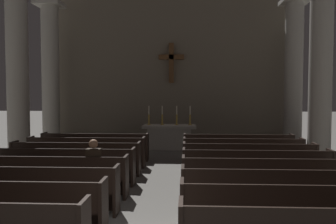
# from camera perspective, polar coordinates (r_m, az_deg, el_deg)

# --- Properties ---
(pew_left_row_3) EXTENTS (3.69, 0.50, 0.95)m
(pew_left_row_3) POSITION_cam_1_polar(r_m,az_deg,el_deg) (7.89, -21.30, -10.99)
(pew_left_row_3) COLOR black
(pew_left_row_3) RESTS_ON ground
(pew_left_row_4) EXTENTS (3.69, 0.50, 0.95)m
(pew_left_row_4) POSITION_cam_1_polar(r_m,az_deg,el_deg) (8.89, -18.30, -9.34)
(pew_left_row_4) COLOR black
(pew_left_row_4) RESTS_ON ground
(pew_left_row_5) EXTENTS (3.69, 0.50, 0.95)m
(pew_left_row_5) POSITION_cam_1_polar(r_m,az_deg,el_deg) (9.92, -15.94, -8.01)
(pew_left_row_5) COLOR black
(pew_left_row_5) RESTS_ON ground
(pew_left_row_6) EXTENTS (3.69, 0.50, 0.95)m
(pew_left_row_6) POSITION_cam_1_polar(r_m,az_deg,el_deg) (10.97, -14.04, -6.91)
(pew_left_row_6) COLOR black
(pew_left_row_6) RESTS_ON ground
(pew_left_row_7) EXTENTS (3.69, 0.50, 0.95)m
(pew_left_row_7) POSITION_cam_1_polar(r_m,az_deg,el_deg) (12.03, -12.47, -6.01)
(pew_left_row_7) COLOR black
(pew_left_row_7) RESTS_ON ground
(pew_left_row_8) EXTENTS (3.69, 0.50, 0.95)m
(pew_left_row_8) POSITION_cam_1_polar(r_m,az_deg,el_deg) (13.10, -11.17, -5.25)
(pew_left_row_8) COLOR black
(pew_left_row_8) RESTS_ON ground
(pew_right_row_2) EXTENTS (3.69, 0.50, 0.95)m
(pew_right_row_2) POSITION_cam_1_polar(r_m,az_deg,el_deg) (6.39, 19.21, -14.31)
(pew_right_row_2) COLOR black
(pew_right_row_2) RESTS_ON ground
(pew_right_row_3) EXTENTS (3.69, 0.50, 0.95)m
(pew_right_row_3) POSITION_cam_1_polar(r_m,az_deg,el_deg) (7.43, 16.74, -11.79)
(pew_right_row_3) COLOR black
(pew_right_row_3) RESTS_ON ground
(pew_right_row_4) EXTENTS (3.69, 0.50, 0.95)m
(pew_right_row_4) POSITION_cam_1_polar(r_m,az_deg,el_deg) (8.49, 14.91, -9.88)
(pew_right_row_4) COLOR black
(pew_right_row_4) RESTS_ON ground
(pew_right_row_5) EXTENTS (3.69, 0.50, 0.95)m
(pew_right_row_5) POSITION_cam_1_polar(r_m,az_deg,el_deg) (9.56, 13.51, -8.39)
(pew_right_row_5) COLOR black
(pew_right_row_5) RESTS_ON ground
(pew_right_row_6) EXTENTS (3.69, 0.50, 0.95)m
(pew_right_row_6) POSITION_cam_1_polar(r_m,az_deg,el_deg) (10.64, 12.39, -7.20)
(pew_right_row_6) COLOR black
(pew_right_row_6) RESTS_ON ground
(pew_right_row_7) EXTENTS (3.69, 0.50, 0.95)m
(pew_right_row_7) POSITION_cam_1_polar(r_m,az_deg,el_deg) (11.73, 11.49, -6.23)
(pew_right_row_7) COLOR black
(pew_right_row_7) RESTS_ON ground
(pew_right_row_8) EXTENTS (3.69, 0.50, 0.95)m
(pew_right_row_8) POSITION_cam_1_polar(r_m,az_deg,el_deg) (12.83, 10.75, -5.42)
(pew_right_row_8) COLOR black
(pew_right_row_8) RESTS_ON ground
(column_left_third) EXTENTS (1.12, 1.12, 6.19)m
(column_left_third) POSITION_cam_1_polar(r_m,az_deg,el_deg) (13.88, -22.22, 5.54)
(column_left_third) COLOR #ADA89E
(column_left_third) RESTS_ON ground
(column_right_third) EXTENTS (1.12, 1.12, 6.19)m
(column_right_third) POSITION_cam_1_polar(r_m,az_deg,el_deg) (13.34, 22.50, 5.64)
(column_right_third) COLOR #ADA89E
(column_right_third) RESTS_ON ground
(column_left_fourth) EXTENTS (1.12, 1.12, 6.19)m
(column_left_fourth) POSITION_cam_1_polar(r_m,az_deg,el_deg) (16.75, -17.68, 5.17)
(column_left_fourth) COLOR #ADA89E
(column_left_fourth) RESTS_ON ground
(column_right_fourth) EXTENTS (1.12, 1.12, 6.19)m
(column_right_fourth) POSITION_cam_1_polar(r_m,az_deg,el_deg) (16.30, 18.82, 5.21)
(column_right_fourth) COLOR #ADA89E
(column_right_fourth) RESTS_ON ground
(altar) EXTENTS (2.20, 0.90, 1.01)m
(altar) POSITION_cam_1_polar(r_m,az_deg,el_deg) (15.26, 0.22, -3.79)
(altar) COLOR #A8A399
(altar) RESTS_ON ground
(candlestick_outer_left) EXTENTS (0.16, 0.16, 0.79)m
(candlestick_outer_left) POSITION_cam_1_polar(r_m,az_deg,el_deg) (15.25, -2.97, -1.02)
(candlestick_outer_left) COLOR #B79338
(candlestick_outer_left) RESTS_ON altar
(candlestick_inner_left) EXTENTS (0.16, 0.16, 0.79)m
(candlestick_inner_left) POSITION_cam_1_polar(r_m,az_deg,el_deg) (15.20, -0.91, -1.03)
(candlestick_inner_left) COLOR #B79338
(candlestick_inner_left) RESTS_ON altar
(candlestick_inner_right) EXTENTS (0.16, 0.16, 0.79)m
(candlestick_inner_right) POSITION_cam_1_polar(r_m,az_deg,el_deg) (15.18, 1.35, -1.04)
(candlestick_inner_right) COLOR #B79338
(candlestick_inner_right) RESTS_ON altar
(candlestick_outer_right) EXTENTS (0.16, 0.16, 0.79)m
(candlestick_outer_right) POSITION_cam_1_polar(r_m,az_deg,el_deg) (15.17, 3.43, -1.05)
(candlestick_outer_right) COLOR #B79338
(candlestick_outer_right) RESTS_ON altar
(apse_with_cross) EXTENTS (11.52, 0.47, 6.72)m
(apse_with_cross) POSITION_cam_1_polar(r_m,az_deg,el_deg) (17.27, 0.55, 6.42)
(apse_with_cross) COLOR #706656
(apse_with_cross) RESTS_ON ground
(lone_worshipper) EXTENTS (0.32, 0.43, 1.32)m
(lone_worshipper) POSITION_cam_1_polar(r_m,az_deg,el_deg) (8.56, -11.28, -8.26)
(lone_worshipper) COLOR #26262B
(lone_worshipper) RESTS_ON ground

